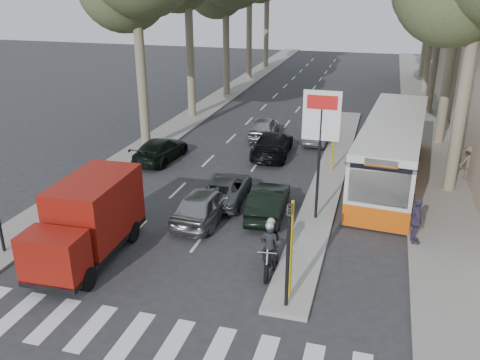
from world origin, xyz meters
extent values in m
plane|color=#28282B|center=(0.00, 0.00, 0.00)|extent=(120.00, 120.00, 0.00)
cube|color=gray|center=(8.60, 25.00, 0.06)|extent=(3.20, 70.00, 0.12)
cube|color=gray|center=(-8.00, 28.00, 0.06)|extent=(2.40, 64.00, 0.12)
cube|color=gray|center=(3.25, 11.00, 0.08)|extent=(1.50, 26.00, 0.16)
cylinder|color=yellow|center=(3.25, -1.00, 1.75)|extent=(0.10, 0.10, 3.50)
cylinder|color=yellow|center=(3.25, 5.00, 1.75)|extent=(0.10, 0.10, 3.50)
cylinder|color=yellow|center=(3.25, 11.00, 1.75)|extent=(0.10, 0.10, 3.50)
cylinder|color=black|center=(3.25, 5.00, 2.60)|extent=(0.12, 0.12, 5.20)
cube|color=white|center=(3.25, 5.00, 4.60)|extent=(1.50, 0.10, 2.00)
cube|color=red|center=(3.25, 4.94, 5.15)|extent=(1.20, 0.02, 0.55)
cylinder|color=black|center=(3.25, -1.50, 1.60)|extent=(0.12, 0.12, 3.20)
imported|color=black|center=(3.25, -1.50, 3.10)|extent=(0.16, 0.41, 1.00)
cylinder|color=#6B604C|center=(-8.00, 12.00, 4.20)|extent=(0.56, 0.56, 8.40)
cylinder|color=#6B604C|center=(-8.10, 20.00, 4.48)|extent=(0.56, 0.56, 8.96)
cylinder|color=#6B604C|center=(-7.90, 28.00, 4.06)|extent=(0.56, 0.56, 8.12)
cylinder|color=#6B604C|center=(-8.00, 36.00, 4.76)|extent=(0.56, 0.56, 9.52)
cylinder|color=#6B604C|center=(-8.10, 44.00, 4.34)|extent=(0.56, 0.56, 8.68)
cylinder|color=#6B604C|center=(9.00, 10.00, 4.20)|extent=(0.56, 0.56, 8.40)
cylinder|color=#6B604C|center=(9.10, 18.00, 4.62)|extent=(0.56, 0.56, 9.24)
cylinder|color=#6B604C|center=(8.90, 26.00, 3.92)|extent=(0.56, 0.56, 7.84)
cylinder|color=#6B604C|center=(9.00, 34.00, 4.48)|extent=(0.56, 0.56, 8.96)
cylinder|color=#6B604C|center=(9.10, 42.00, 4.20)|extent=(0.56, 0.56, 8.40)
imported|color=gray|center=(-1.32, 3.78, 0.73)|extent=(1.91, 4.36, 1.46)
imported|color=black|center=(1.19, 4.96, 0.67)|extent=(1.68, 4.15, 1.34)
imported|color=#4B4E52|center=(-1.10, 6.00, 0.59)|extent=(2.29, 4.40, 1.19)
imported|color=black|center=(-0.41, 12.88, 0.71)|extent=(2.28, 5.02, 1.43)
imported|color=#9FA0A6|center=(-1.73, 16.37, 0.69)|extent=(1.86, 4.14, 1.38)
imported|color=#53575B|center=(1.80, 16.19, 0.63)|extent=(1.39, 3.86, 1.27)
imported|color=black|center=(-6.30, 10.34, 0.64)|extent=(2.00, 4.50, 1.28)
cube|color=black|center=(-4.26, -0.46, 0.50)|extent=(2.21, 5.54, 0.23)
cylinder|color=black|center=(-5.10, -2.32, 0.41)|extent=(0.30, 0.83, 0.82)
cylinder|color=black|center=(-3.28, -2.25, 0.41)|extent=(0.30, 0.83, 0.82)
cylinder|color=black|center=(-5.23, 1.14, 0.41)|extent=(0.30, 0.83, 0.82)
cylinder|color=black|center=(-3.41, 1.21, 0.41)|extent=(0.30, 0.83, 0.82)
cube|color=maroon|center=(-4.18, -2.56, 1.32)|extent=(2.05, 1.35, 1.55)
cube|color=black|center=(-4.16, -3.15, 1.50)|extent=(1.82, 0.14, 0.82)
cube|color=maroon|center=(-4.29, 0.27, 1.78)|extent=(2.24, 3.90, 2.28)
cube|color=#D3520B|center=(6.20, 10.70, 0.59)|extent=(3.67, 12.47, 0.96)
cube|color=silver|center=(6.20, 10.70, 1.87)|extent=(3.67, 12.47, 1.60)
cube|color=black|center=(6.20, 10.70, 2.19)|extent=(3.65, 11.99, 0.91)
cube|color=silver|center=(6.20, 10.70, 3.05)|extent=(3.67, 12.47, 0.32)
cube|color=black|center=(5.70, 4.60, 2.03)|extent=(2.35, 0.25, 1.60)
cube|color=#D3520B|center=(5.70, 4.60, 2.97)|extent=(1.28, 0.16, 0.34)
cylinder|color=black|center=(4.67, 6.88, 0.48)|extent=(0.38, 1.05, 1.03)
cylinder|color=black|center=(7.09, 6.68, 0.48)|extent=(0.38, 1.05, 1.03)
cylinder|color=black|center=(5.29, 14.47, 0.48)|extent=(0.38, 1.05, 1.03)
cylinder|color=black|center=(7.71, 14.28, 0.48)|extent=(0.38, 1.05, 1.03)
cylinder|color=black|center=(2.31, -0.20, 0.33)|extent=(0.18, 0.68, 0.67)
cylinder|color=black|center=(2.13, 1.36, 0.33)|extent=(0.18, 0.68, 0.67)
cylinder|color=silver|center=(2.30, -0.12, 0.73)|extent=(0.11, 0.42, 0.84)
cube|color=black|center=(2.21, 0.63, 0.47)|extent=(0.32, 0.80, 0.31)
cube|color=black|center=(2.24, 0.43, 0.75)|extent=(0.36, 0.50, 0.23)
cube|color=black|center=(2.18, 0.95, 0.69)|extent=(0.37, 0.71, 0.13)
cylinder|color=silver|center=(2.29, -0.06, 1.07)|extent=(0.65, 0.11, 0.04)
imported|color=black|center=(2.21, 0.63, 0.93)|extent=(0.68, 0.49, 1.76)
imported|color=black|center=(2.17, 1.05, 0.88)|extent=(0.84, 0.53, 1.65)
sphere|color=#B2B2B7|center=(2.22, 0.58, 1.76)|extent=(0.29, 0.29, 0.29)
sphere|color=#B2B2B7|center=(2.17, 1.02, 1.69)|extent=(0.29, 0.29, 0.29)
imported|color=#423752|center=(7.20, 3.91, 1.03)|extent=(0.70, 1.14, 1.83)
imported|color=brown|center=(10.00, 11.76, 1.00)|extent=(1.25, 0.96, 1.77)
camera|label=1|loc=(5.51, -14.66, 9.62)|focal=38.00mm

